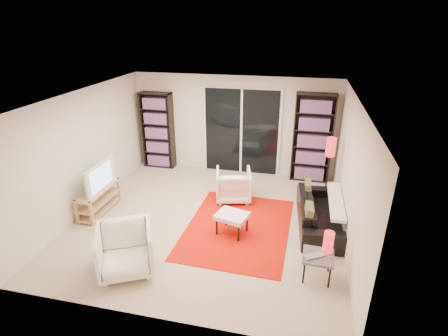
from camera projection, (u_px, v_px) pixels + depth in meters
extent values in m
plane|color=#C8B395|center=(208.00, 220.00, 6.83)|extent=(5.00, 5.00, 0.00)
cube|color=beige|center=(234.00, 125.00, 8.59)|extent=(5.00, 0.02, 2.40)
cube|color=beige|center=(151.00, 243.00, 4.11)|extent=(5.00, 0.02, 2.40)
cube|color=beige|center=(84.00, 152.00, 6.86)|extent=(0.02, 5.00, 2.40)
cube|color=beige|center=(351.00, 176.00, 5.84)|extent=(0.02, 5.00, 2.40)
cube|color=white|center=(206.00, 97.00, 5.87)|extent=(5.00, 5.00, 0.02)
cube|color=white|center=(242.00, 132.00, 8.58)|extent=(1.92, 0.06, 2.16)
cube|color=black|center=(241.00, 132.00, 8.55)|extent=(1.80, 0.02, 2.10)
cube|color=white|center=(241.00, 132.00, 8.54)|extent=(0.05, 0.02, 2.10)
cube|color=black|center=(158.00, 130.00, 8.93)|extent=(0.80, 0.30, 1.95)
cube|color=#B44A74|center=(158.00, 131.00, 8.91)|extent=(0.70, 0.22, 1.85)
cube|color=black|center=(312.00, 138.00, 8.12)|extent=(0.90, 0.30, 2.10)
cube|color=#B44A74|center=(312.00, 139.00, 8.10)|extent=(0.80, 0.22, 2.00)
cube|color=tan|center=(98.00, 190.00, 6.96)|extent=(0.37, 1.14, 0.04)
cube|color=tan|center=(99.00, 200.00, 7.05)|extent=(0.37, 1.14, 0.03)
cube|color=tan|center=(101.00, 208.00, 7.12)|extent=(0.37, 1.14, 0.04)
cube|color=tan|center=(77.00, 212.00, 6.60)|extent=(0.05, 0.05, 0.50)
cube|color=tan|center=(106.00, 188.00, 7.55)|extent=(0.05, 0.05, 0.50)
cube|color=tan|center=(91.00, 214.00, 6.54)|extent=(0.05, 0.05, 0.50)
cube|color=tan|center=(119.00, 189.00, 7.49)|extent=(0.05, 0.05, 0.50)
imported|color=black|center=(96.00, 176.00, 6.83)|extent=(0.16, 0.98, 0.56)
cube|color=red|center=(238.00, 227.00, 6.57)|extent=(1.95, 2.59, 0.01)
imported|color=black|center=(319.00, 213.00, 6.54)|extent=(0.87, 1.93, 0.55)
imported|color=silver|center=(233.00, 185.00, 7.48)|extent=(0.87, 0.89, 0.68)
imported|color=silver|center=(125.00, 250.00, 5.33)|extent=(1.10, 1.11, 0.76)
cube|color=silver|center=(232.00, 216.00, 6.27)|extent=(0.64, 0.57, 0.08)
cylinder|color=black|center=(217.00, 227.00, 6.29)|extent=(0.04, 0.04, 0.32)
cylinder|color=black|center=(226.00, 218.00, 6.58)|extent=(0.04, 0.04, 0.32)
cylinder|color=black|center=(239.00, 234.00, 6.11)|extent=(0.04, 0.04, 0.32)
cylinder|color=black|center=(247.00, 224.00, 6.40)|extent=(0.04, 0.04, 0.32)
cube|color=#4D4E53|center=(318.00, 257.00, 5.17)|extent=(0.47, 0.47, 0.04)
cylinder|color=black|center=(304.00, 273.00, 5.13)|extent=(0.03, 0.03, 0.38)
cylinder|color=black|center=(305.00, 257.00, 5.46)|extent=(0.03, 0.03, 0.38)
cylinder|color=black|center=(329.00, 277.00, 5.05)|extent=(0.03, 0.03, 0.38)
cylinder|color=black|center=(329.00, 261.00, 5.37)|extent=(0.03, 0.03, 0.38)
imported|color=silver|center=(315.00, 258.00, 5.10)|extent=(0.37, 0.33, 0.02)
cylinder|color=red|center=(328.00, 242.00, 5.18)|extent=(0.15, 0.15, 0.34)
cylinder|color=black|center=(324.00, 201.00, 7.50)|extent=(0.22, 0.22, 0.03)
cylinder|color=black|center=(327.00, 179.00, 7.29)|extent=(0.03, 0.03, 1.08)
cylinder|color=red|center=(331.00, 147.00, 7.01)|extent=(0.19, 0.19, 0.39)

